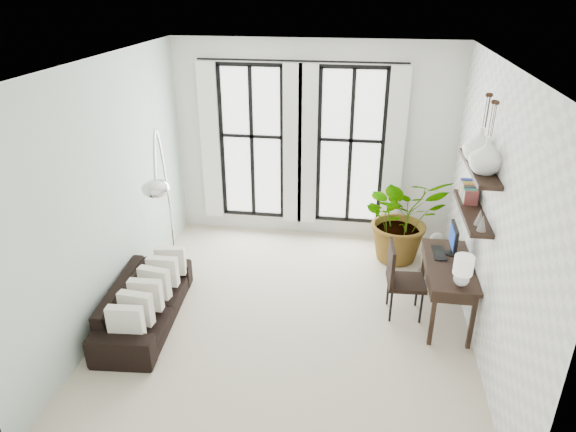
% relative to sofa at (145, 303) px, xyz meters
% --- Properties ---
extents(floor, '(5.00, 5.00, 0.00)m').
position_rel_sofa_xyz_m(floor, '(1.80, 0.37, -0.28)').
color(floor, beige).
rests_on(floor, ground).
extents(ceiling, '(5.00, 5.00, 0.00)m').
position_rel_sofa_xyz_m(ceiling, '(1.80, 0.37, 2.92)').
color(ceiling, white).
rests_on(ceiling, wall_back).
extents(wall_left, '(0.00, 5.00, 5.00)m').
position_rel_sofa_xyz_m(wall_left, '(-0.45, 0.37, 1.32)').
color(wall_left, silver).
rests_on(wall_left, floor).
extents(wall_right, '(0.00, 5.00, 5.00)m').
position_rel_sofa_xyz_m(wall_right, '(4.05, 0.37, 1.32)').
color(wall_right, white).
rests_on(wall_right, floor).
extents(wall_back, '(4.50, 0.00, 4.50)m').
position_rel_sofa_xyz_m(wall_back, '(1.80, 2.87, 1.32)').
color(wall_back, white).
rests_on(wall_back, floor).
extents(windows, '(3.26, 0.13, 2.65)m').
position_rel_sofa_xyz_m(windows, '(1.60, 2.79, 1.28)').
color(windows, white).
rests_on(windows, wall_back).
extents(wall_shelves, '(0.25, 1.30, 0.60)m').
position_rel_sofa_xyz_m(wall_shelves, '(3.91, 0.72, 1.45)').
color(wall_shelves, black).
rests_on(wall_shelves, wall_right).
extents(sofa, '(0.90, 1.97, 0.56)m').
position_rel_sofa_xyz_m(sofa, '(0.00, 0.00, 0.00)').
color(sofa, black).
rests_on(sofa, floor).
extents(throw_pillows, '(0.40, 1.52, 0.40)m').
position_rel_sofa_xyz_m(throw_pillows, '(0.10, -0.00, 0.22)').
color(throw_pillows, silver).
rests_on(throw_pillows, sofa).
extents(plant, '(1.56, 1.46, 1.40)m').
position_rel_sofa_xyz_m(plant, '(3.25, 2.17, 0.42)').
color(plant, '#2D7228').
rests_on(plant, floor).
extents(desk, '(0.56, 1.32, 1.17)m').
position_rel_sofa_xyz_m(desk, '(3.75, 0.63, 0.45)').
color(desk, black).
rests_on(desk, floor).
extents(desk_chair, '(0.50, 0.50, 0.99)m').
position_rel_sofa_xyz_m(desk_chair, '(3.16, 0.67, 0.29)').
color(desk_chair, black).
rests_on(desk_chair, floor).
extents(arc_lamp, '(0.74, 1.63, 2.37)m').
position_rel_sofa_xyz_m(arc_lamp, '(0.10, 0.69, 1.56)').
color(arc_lamp, silver).
rests_on(arc_lamp, floor).
extents(buddha, '(0.43, 0.43, 0.78)m').
position_rel_sofa_xyz_m(buddha, '(3.70, 1.53, 0.05)').
color(buddha, gray).
rests_on(buddha, floor).
extents(vase_a, '(0.37, 0.37, 0.38)m').
position_rel_sofa_xyz_m(vase_a, '(3.91, 0.43, 1.99)').
color(vase_a, white).
rests_on(vase_a, shelf_upper).
extents(vase_b, '(0.37, 0.37, 0.38)m').
position_rel_sofa_xyz_m(vase_b, '(3.91, 0.83, 1.99)').
color(vase_b, white).
rests_on(vase_b, shelf_upper).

